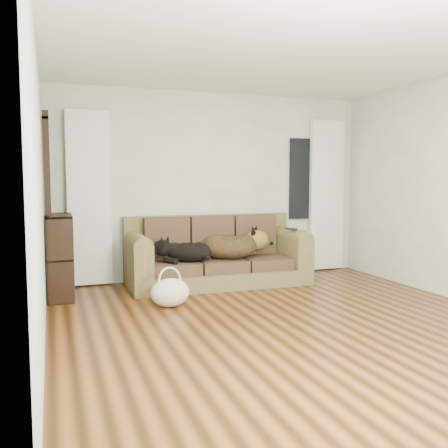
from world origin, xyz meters
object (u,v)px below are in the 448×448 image
object	(u,v)px
bookshelf	(60,255)
tote_bag	(170,292)
dog_black_lab	(185,251)
sofa	(218,251)
dog_shepherd	(232,248)

from	to	relation	value
bookshelf	tote_bag	bearing A→B (deg)	-36.76
dog_black_lab	bookshelf	distance (m)	1.52
dog_black_lab	bookshelf	xyz separation A→B (m)	(-1.52, 0.02, 0.02)
sofa	dog_black_lab	distance (m)	0.48
dog_shepherd	bookshelf	size ratio (longest dim) A/B	0.78
sofa	dog_shepherd	bearing A→B (deg)	-16.61
dog_shepherd	sofa	bearing A→B (deg)	1.44
dog_shepherd	bookshelf	world-z (taller)	bookshelf
dog_shepherd	tote_bag	size ratio (longest dim) A/B	1.78
sofa	tote_bag	bearing A→B (deg)	-132.78
bookshelf	sofa	bearing A→B (deg)	2.84
dog_black_lab	bookshelf	world-z (taller)	bookshelf
sofa	dog_shepherd	size ratio (longest dim) A/B	3.07
sofa	dog_shepherd	distance (m)	0.19
dog_black_lab	dog_shepherd	bearing A→B (deg)	37.04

